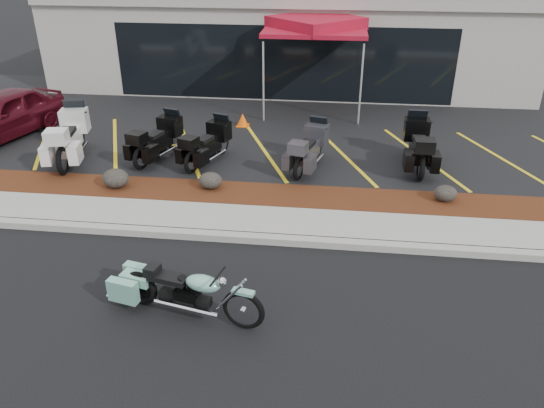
# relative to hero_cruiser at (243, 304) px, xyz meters

# --- Properties ---
(ground) EXTENTS (90.00, 90.00, 0.00)m
(ground) POSITION_rel_hero_cruiser_xyz_m (-0.66, 1.77, -0.47)
(ground) COLOR black
(ground) RESTS_ON ground
(curb) EXTENTS (24.00, 0.25, 0.15)m
(curb) POSITION_rel_hero_cruiser_xyz_m (-0.66, 2.67, -0.40)
(curb) COLOR gray
(curb) RESTS_ON ground
(sidewalk) EXTENTS (24.00, 1.20, 0.15)m
(sidewalk) POSITION_rel_hero_cruiser_xyz_m (-0.66, 3.37, -0.40)
(sidewalk) COLOR gray
(sidewalk) RESTS_ON ground
(mulch_bed) EXTENTS (24.00, 1.20, 0.16)m
(mulch_bed) POSITION_rel_hero_cruiser_xyz_m (-0.66, 4.57, -0.39)
(mulch_bed) COLOR black
(mulch_bed) RESTS_ON ground
(upper_lot) EXTENTS (26.00, 9.60, 0.15)m
(upper_lot) POSITION_rel_hero_cruiser_xyz_m (-0.66, 9.97, -0.40)
(upper_lot) COLOR black
(upper_lot) RESTS_ON ground
(dealership_building) EXTENTS (18.00, 8.16, 4.00)m
(dealership_building) POSITION_rel_hero_cruiser_xyz_m (-0.66, 16.23, 1.53)
(dealership_building) COLOR gray
(dealership_building) RESTS_ON ground
(boulder_left) EXTENTS (0.65, 0.54, 0.46)m
(boulder_left) POSITION_rel_hero_cruiser_xyz_m (-3.88, 4.51, -0.08)
(boulder_left) COLOR black
(boulder_left) RESTS_ON mulch_bed
(boulder_mid) EXTENTS (0.57, 0.47, 0.40)m
(boulder_mid) POSITION_rel_hero_cruiser_xyz_m (-1.60, 4.72, -0.11)
(boulder_mid) COLOR black
(boulder_mid) RESTS_ON mulch_bed
(boulder_right) EXTENTS (0.52, 0.44, 0.37)m
(boulder_right) POSITION_rel_hero_cruiser_xyz_m (3.89, 4.71, -0.13)
(boulder_right) COLOR black
(boulder_right) RESTS_ON mulch_bed
(hero_cruiser) EXTENTS (2.76, 1.26, 0.94)m
(hero_cruiser) POSITION_rel_hero_cruiser_xyz_m (0.00, 0.00, 0.00)
(hero_cruiser) COLOR #75B69D
(hero_cruiser) RESTS_ON ground
(touring_white) EXTENTS (1.43, 2.61, 1.44)m
(touring_white) POSITION_rel_hero_cruiser_xyz_m (-5.86, 6.85, 0.40)
(touring_white) COLOR white
(touring_white) RESTS_ON upper_lot
(touring_black_front) EXTENTS (1.38, 2.24, 1.22)m
(touring_black_front) POSITION_rel_hero_cruiser_xyz_m (-3.19, 7.10, 0.29)
(touring_black_front) COLOR black
(touring_black_front) RESTS_ON upper_lot
(touring_black_mid) EXTENTS (1.42, 2.15, 1.17)m
(touring_black_mid) POSITION_rel_hero_cruiser_xyz_m (-1.77, 6.95, 0.26)
(touring_black_mid) COLOR black
(touring_black_mid) RESTS_ON upper_lot
(touring_grey) EXTENTS (1.31, 2.20, 1.20)m
(touring_grey) POSITION_rel_hero_cruiser_xyz_m (0.86, 6.92, 0.28)
(touring_grey) COLOR #323238
(touring_grey) RESTS_ON upper_lot
(touring_black_rear) EXTENTS (0.90, 2.29, 1.32)m
(touring_black_rear) POSITION_rel_hero_cruiser_xyz_m (3.48, 7.43, 0.34)
(touring_black_rear) COLOR black
(touring_black_rear) RESTS_ON upper_lot
(parked_car) EXTENTS (2.66, 4.34, 1.38)m
(parked_car) POSITION_rel_hero_cruiser_xyz_m (-8.53, 7.52, 0.37)
(parked_car) COLOR #430913
(parked_car) RESTS_ON upper_lot
(traffic_cone) EXTENTS (0.45, 0.45, 0.41)m
(traffic_cone) POSITION_rel_hero_cruiser_xyz_m (-1.61, 9.37, -0.12)
(traffic_cone) COLOR #F65A08
(traffic_cone) RESTS_ON upper_lot
(popup_canopy) EXTENTS (3.94, 3.94, 3.06)m
(popup_canopy) POSITION_rel_hero_cruiser_xyz_m (0.51, 11.52, 2.46)
(popup_canopy) COLOR silver
(popup_canopy) RESTS_ON upper_lot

